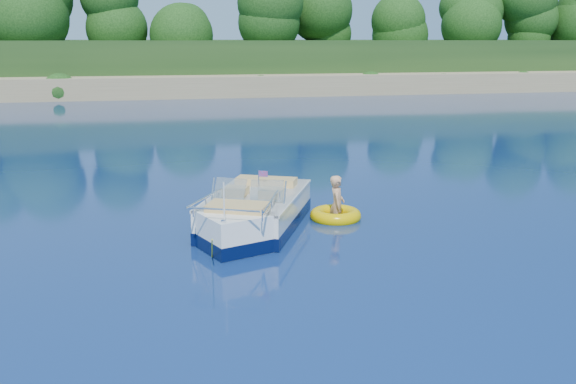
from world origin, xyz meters
The scene contains 6 objects.
ground centered at (0.00, 0.00, 0.00)m, with size 160.00×160.00×0.00m, color #091A44.
shoreline centered at (0.00, 63.77, 0.98)m, with size 170.00×59.00×6.00m.
treeline centered at (0.04, 41.01, 5.55)m, with size 150.00×7.12×8.19m.
motorboat centered at (1.28, 1.86, 0.33)m, with size 3.17×4.82×1.72m.
tow_tube centered at (3.33, 2.37, 0.08)m, with size 1.31×1.31×0.32m.
boy centered at (3.38, 2.41, 0.00)m, with size 0.54×0.35×1.48m, color tan.
Camera 1 is at (-0.83, -11.55, 4.12)m, focal length 40.00 mm.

